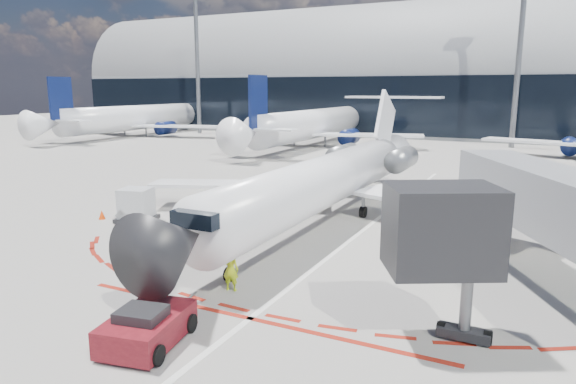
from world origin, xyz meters
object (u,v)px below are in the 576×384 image
at_px(ramp_worker, 231,269).
at_px(uld_container, 136,205).
at_px(regional_jet, 331,178).
at_px(pushback_tug, 147,327).

distance_m(ramp_worker, uld_container, 12.34).
distance_m(regional_jet, uld_container, 11.49).
relative_size(pushback_tug, uld_container, 1.94).
bearing_deg(regional_jet, pushback_tug, -88.04).
relative_size(regional_jet, uld_container, 11.95).
bearing_deg(uld_container, pushback_tug, -62.80).
relative_size(regional_jet, ramp_worker, 17.71).
distance_m(regional_jet, ramp_worker, 11.98).
distance_m(pushback_tug, uld_container, 15.34).
xyz_separation_m(pushback_tug, ramp_worker, (0.01, 4.75, 0.30)).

